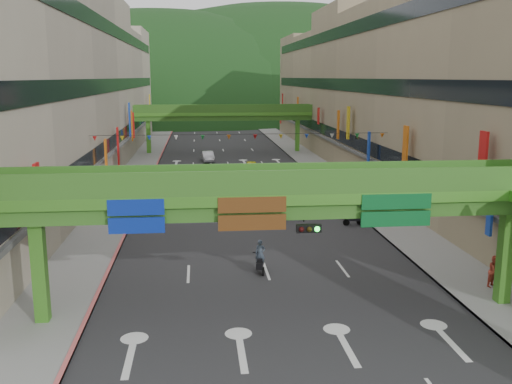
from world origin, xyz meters
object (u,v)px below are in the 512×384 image
(pedestrian_red, at_px, (495,274))
(scooter_rider_near, at_px, (260,258))
(car_yellow, at_px, (251,167))
(overpass_near, at_px, (305,210))
(car_silver, at_px, (208,157))
(scooter_rider_mid, at_px, (289,205))

(pedestrian_red, bearing_deg, scooter_rider_near, 130.27)
(scooter_rider_near, bearing_deg, pedestrian_red, -17.73)
(car_yellow, distance_m, pedestrian_red, 39.80)
(overpass_near, distance_m, pedestrian_red, 11.88)
(overpass_near, relative_size, scooter_rider_near, 14.41)
(scooter_rider_near, relative_size, car_silver, 0.46)
(pedestrian_red, bearing_deg, car_yellow, 71.52)
(scooter_rider_near, xyz_separation_m, car_silver, (-2.21, 44.22, -0.20))
(car_silver, bearing_deg, pedestrian_red, -79.45)
(overpass_near, xyz_separation_m, car_yellow, (1.44, 41.32, -4.54))
(car_silver, height_order, car_yellow, car_silver)
(scooter_rider_near, height_order, pedestrian_red, scooter_rider_near)
(car_silver, relative_size, pedestrian_red, 2.48)
(scooter_rider_near, xyz_separation_m, scooter_rider_mid, (3.68, 12.80, 0.15))
(car_yellow, bearing_deg, pedestrian_red, -71.37)
(car_yellow, xyz_separation_m, pedestrian_red, (9.31, -38.70, 0.18))
(overpass_near, xyz_separation_m, pedestrian_red, (10.74, 2.62, -4.36))
(overpass_near, relative_size, car_yellow, 7.12)
(scooter_rider_mid, distance_m, car_yellow, 22.07)
(overpass_near, relative_size, car_silver, 6.66)
(overpass_near, bearing_deg, car_yellow, 88.01)
(scooter_rider_near, height_order, car_silver, scooter_rider_near)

